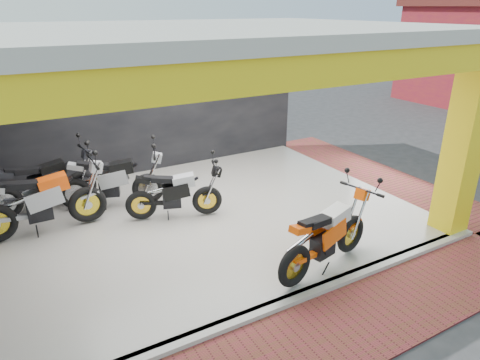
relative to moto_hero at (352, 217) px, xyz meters
name	(u,v)px	position (x,y,z in m)	size (l,w,h in m)	color
ground	(259,267)	(-1.49, 0.50, -0.77)	(80.00, 80.00, 0.00)	#2D2D30
showroom_floor	(207,216)	(-1.49, 2.50, -0.72)	(8.00, 6.00, 0.10)	silver
showroom_ceiling	(201,31)	(-1.49, 2.50, 2.83)	(8.40, 6.40, 0.20)	beige
back_wall	(150,105)	(-1.49, 5.60, 0.98)	(8.20, 0.20, 3.50)	black
corner_column	(464,144)	(2.26, -0.25, 0.98)	(0.50, 0.50, 3.50)	yellow
header_beam_front	(309,70)	(-1.49, -0.50, 2.53)	(8.40, 0.30, 0.40)	yellow
header_beam_right	(369,41)	(2.51, 2.50, 2.53)	(0.30, 6.40, 0.40)	yellow
floor_kerb	(296,298)	(-1.49, -0.52, -0.72)	(8.00, 0.20, 0.10)	silver
paver_front	(332,333)	(-1.49, -1.30, -0.76)	(9.00, 1.40, 0.03)	maroon
paver_right	(377,175)	(3.31, 2.50, -0.76)	(1.40, 7.00, 0.03)	maroon
moto_hero	(352,217)	(0.00, 0.00, 0.00)	(2.20, 0.82, 1.35)	#FF550A
moto_row_a	(207,187)	(-1.48, 2.47, -0.07)	(1.99, 0.74, 1.21)	black
moto_row_b	(147,174)	(-2.34, 3.54, 0.01)	(2.23, 0.83, 1.36)	#9A9DA1
moto_row_c	(85,188)	(-3.61, 3.30, 0.06)	(2.41, 0.89, 1.47)	#A1A3A9
moto_row_d	(79,172)	(-3.54, 4.36, 0.01)	(2.23, 0.83, 1.36)	black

